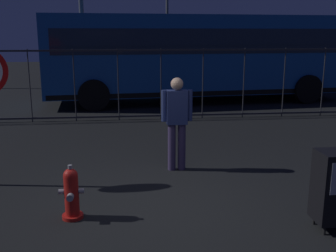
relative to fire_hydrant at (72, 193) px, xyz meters
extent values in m
plane|color=black|center=(1.14, 0.23, -0.35)|extent=(60.00, 60.00, 0.00)
cylinder|color=red|center=(0.00, 0.00, -0.33)|extent=(0.28, 0.28, 0.05)
cylinder|color=red|center=(0.00, 0.00, -0.03)|extent=(0.19, 0.19, 0.55)
sphere|color=red|center=(0.00, 0.00, 0.25)|extent=(0.19, 0.19, 0.19)
cylinder|color=gray|center=(0.00, 0.00, 0.37)|extent=(0.06, 0.06, 0.05)
cylinder|color=gray|center=(0.00, -0.13, 0.00)|extent=(0.09, 0.08, 0.09)
cylinder|color=gray|center=(-0.13, 0.00, 0.03)|extent=(0.07, 0.07, 0.07)
cylinder|color=gray|center=(0.13, 0.00, 0.03)|extent=(0.07, 0.07, 0.07)
cylinder|color=black|center=(3.13, -0.79, -0.29)|extent=(0.04, 0.04, 0.12)
cylinder|color=black|center=(3.13, -0.51, -0.29)|extent=(0.04, 0.04, 0.12)
cube|color=black|center=(3.30, -0.65, 0.22)|extent=(0.48, 0.40, 0.90)
cylinder|color=#382D51|center=(1.54, 1.80, 0.07)|extent=(0.14, 0.14, 0.85)
cylinder|color=#382D51|center=(1.72, 1.80, 0.07)|extent=(0.14, 0.14, 0.85)
cube|color=navy|center=(1.63, 1.80, 0.80)|extent=(0.36, 0.20, 0.60)
sphere|color=tan|center=(1.63, 1.80, 1.21)|extent=(0.22, 0.22, 0.22)
cylinder|color=navy|center=(1.40, 1.80, 0.83)|extent=(0.09, 0.09, 0.55)
cylinder|color=navy|center=(1.86, 1.80, 0.83)|extent=(0.09, 0.09, 0.55)
cube|color=#2D2D33|center=(1.14, 6.17, 1.60)|extent=(18.00, 0.04, 0.05)
cube|color=#2D2D33|center=(1.14, 6.17, -0.25)|extent=(18.00, 0.04, 0.05)
cylinder|color=#2D2D33|center=(-1.86, 6.17, 0.65)|extent=(0.03, 0.03, 2.00)
cylinder|color=#2D2D33|center=(-0.66, 6.17, 0.65)|extent=(0.03, 0.03, 2.00)
cylinder|color=#2D2D33|center=(0.54, 6.17, 0.65)|extent=(0.03, 0.03, 2.00)
cylinder|color=#2D2D33|center=(1.74, 6.17, 0.65)|extent=(0.03, 0.03, 2.00)
cylinder|color=#2D2D33|center=(2.94, 6.17, 0.65)|extent=(0.03, 0.03, 2.00)
cylinder|color=#2D2D33|center=(4.14, 6.17, 0.65)|extent=(0.03, 0.03, 2.00)
cylinder|color=#2D2D33|center=(5.34, 6.17, 0.65)|extent=(0.03, 0.03, 2.00)
cylinder|color=#2D2D33|center=(6.54, 6.17, 0.65)|extent=(0.03, 0.03, 2.00)
cube|color=#19519E|center=(3.29, 9.17, 1.32)|extent=(10.68, 3.39, 2.65)
cube|color=#1E2838|center=(3.29, 9.17, 1.80)|extent=(10.05, 3.35, 0.80)
cube|color=black|center=(3.29, 9.17, 0.10)|extent=(10.47, 3.38, 0.16)
cylinder|color=black|center=(7.06, 8.23, 0.15)|extent=(1.02, 0.36, 1.00)
cylinder|color=black|center=(6.85, 10.73, 0.15)|extent=(1.02, 0.36, 1.00)
cylinder|color=black|center=(-0.26, 7.61, 0.15)|extent=(1.02, 0.36, 1.00)
cylinder|color=black|center=(-0.48, 10.10, 0.15)|extent=(1.02, 0.36, 1.00)
cube|color=#19519E|center=(7.16, 13.12, 1.32)|extent=(10.70, 3.57, 2.65)
cube|color=#1E2838|center=(7.16, 13.12, 1.80)|extent=(10.08, 3.52, 0.80)
cube|color=black|center=(7.16, 13.12, 0.10)|extent=(10.49, 3.55, 0.16)
cylinder|color=black|center=(10.69, 14.75, 0.15)|extent=(1.02, 0.38, 1.00)
cylinder|color=black|center=(3.64, 11.50, 0.15)|extent=(1.02, 0.38, 1.00)
cylinder|color=black|center=(3.38, 13.99, 0.15)|extent=(1.02, 0.38, 1.00)
cylinder|color=#4C4F54|center=(2.92, 15.94, 3.04)|extent=(0.14, 0.14, 6.78)
cylinder|color=#4C4F54|center=(-1.22, 14.81, 3.47)|extent=(0.14, 0.14, 7.64)
cylinder|color=#4C4F54|center=(-0.73, 9.47, 3.00)|extent=(0.14, 0.14, 6.69)
camera|label=1|loc=(0.75, -5.05, 2.08)|focal=42.76mm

